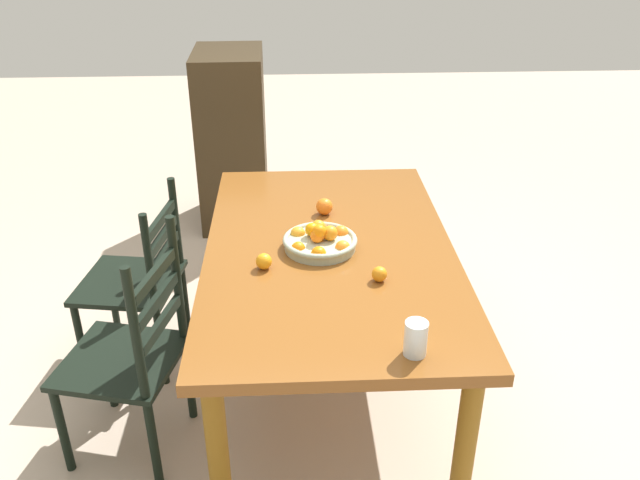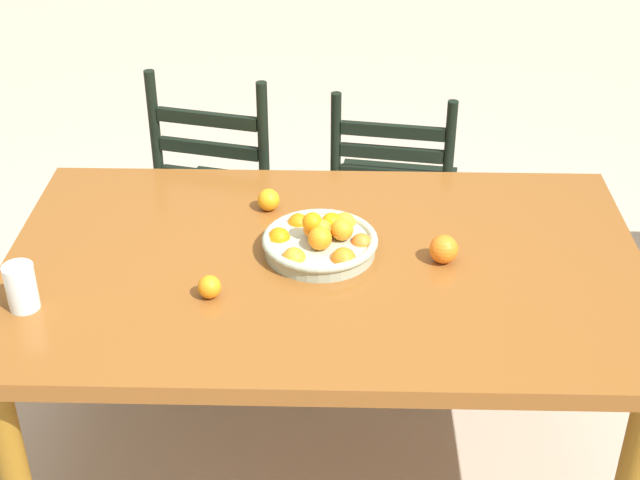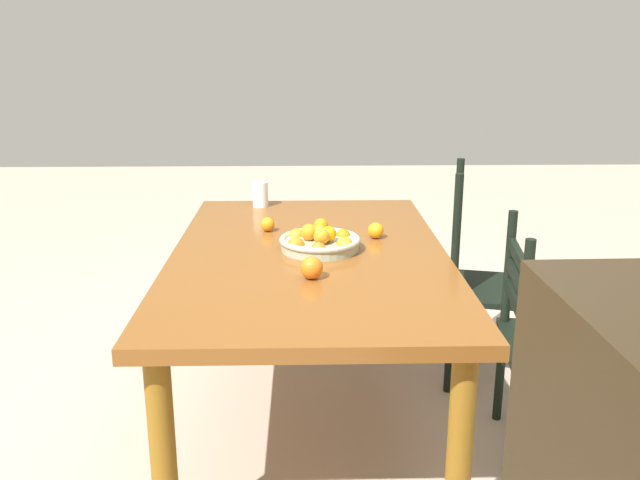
{
  "view_description": "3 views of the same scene",
  "coord_description": "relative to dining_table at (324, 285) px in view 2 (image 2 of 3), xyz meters",
  "views": [
    {
      "loc": [
        -2.44,
        0.16,
        2.07
      ],
      "look_at": [
        -0.01,
        0.04,
        0.77
      ],
      "focal_mm": 36.54,
      "sensor_mm": 36.0,
      "label": 1
    },
    {
      "loc": [
        0.04,
        -2.11,
        2.1
      ],
      "look_at": [
        -0.01,
        0.04,
        0.77
      ],
      "focal_mm": 52.05,
      "sensor_mm": 36.0,
      "label": 2
    },
    {
      "loc": [
        2.51,
        -0.02,
        1.51
      ],
      "look_at": [
        -0.01,
        0.04,
        0.77
      ],
      "focal_mm": 37.93,
      "sensor_mm": 36.0,
      "label": 3
    }
  ],
  "objects": [
    {
      "name": "chair_by_cabinet",
      "position": [
        -0.36,
        0.8,
        -0.19
      ],
      "size": [
        0.53,
        0.53,
        0.99
      ],
      "rotation": [
        0.0,
        0.0,
        2.91
      ],
      "color": "black",
      "rests_on": "ground"
    },
    {
      "name": "orange_loose_0",
      "position": [
        -0.29,
        -0.18,
        0.11
      ],
      "size": [
        0.06,
        0.06,
        0.06
      ],
      "primitive_type": "sphere",
      "color": "orange",
      "rests_on": "dining_table"
    },
    {
      "name": "orange_loose_2",
      "position": [
        -0.17,
        0.28,
        0.11
      ],
      "size": [
        0.07,
        0.07,
        0.07
      ],
      "primitive_type": "sphere",
      "color": "orange",
      "rests_on": "dining_table"
    },
    {
      "name": "orange_loose_1",
      "position": [
        0.32,
        0.01,
        0.12
      ],
      "size": [
        0.08,
        0.08,
        0.08
      ],
      "primitive_type": "sphere",
      "color": "orange",
      "rests_on": "dining_table"
    },
    {
      "name": "dining_table",
      "position": [
        0.0,
        0.0,
        0.0
      ],
      "size": [
        1.74,
        1.06,
        0.73
      ],
      "color": "brown",
      "rests_on": "ground"
    },
    {
      "name": "chair_near_window",
      "position": [
        0.24,
        0.9,
        -0.21
      ],
      "size": [
        0.51,
        0.51,
        0.89
      ],
      "rotation": [
        0.0,
        0.0,
        2.99
      ],
      "color": "black",
      "rests_on": "ground"
    },
    {
      "name": "drinking_glass",
      "position": [
        -0.75,
        -0.23,
        0.14
      ],
      "size": [
        0.08,
        0.08,
        0.12
      ],
      "primitive_type": "cylinder",
      "color": "silver",
      "rests_on": "dining_table"
    },
    {
      "name": "ground_plane",
      "position": [
        0.0,
        0.0,
        -0.65
      ],
      "size": [
        12.0,
        12.0,
        0.0
      ],
      "primitive_type": "plane",
      "color": "#B9A590"
    },
    {
      "name": "fruit_bowl",
      "position": [
        -0.01,
        0.04,
        0.12
      ],
      "size": [
        0.32,
        0.32,
        0.12
      ],
      "color": "#A0AC92",
      "rests_on": "dining_table"
    }
  ]
}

